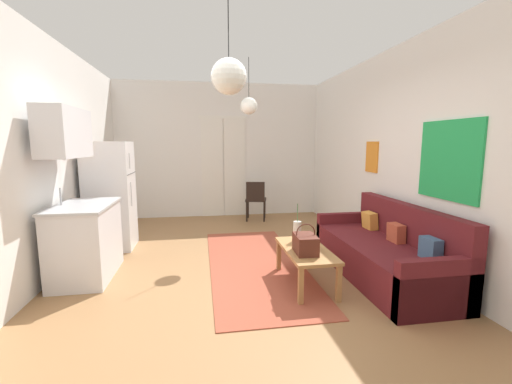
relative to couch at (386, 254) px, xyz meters
name	(u,v)px	position (x,y,z in m)	size (l,w,h in m)	color
ground_plane	(241,290)	(-1.77, 0.02, -0.33)	(4.96, 8.17, 0.10)	#996D44
wall_back	(220,151)	(-1.77, 3.85, 1.15)	(4.56, 0.13, 2.89)	white
wall_right	(427,157)	(0.46, 0.02, 1.17)	(0.12, 7.77, 2.89)	white
wall_left	(11,160)	(-4.00, 0.02, 1.17)	(0.12, 7.77, 2.89)	white
area_rug	(256,264)	(-1.49, 0.66, -0.28)	(1.21, 3.14, 0.01)	#9E4733
couch	(386,254)	(0.00, 0.00, 0.00)	(0.84, 2.11, 0.88)	#5B191E
coffee_table	(306,253)	(-1.03, -0.05, 0.09)	(0.48, 1.02, 0.42)	#A87542
bamboo_vase	(297,231)	(-1.05, 0.25, 0.27)	(0.10, 0.10, 0.46)	beige
handbag	(305,244)	(-1.09, -0.20, 0.25)	(0.24, 0.35, 0.33)	#512319
refrigerator	(110,196)	(-3.56, 1.74, 0.54)	(0.67, 0.64, 1.63)	white
kitchen_counter	(81,217)	(-3.60, 0.58, 0.47)	(0.63, 1.04, 2.01)	silver
accent_chair	(256,198)	(-1.07, 3.17, 0.19)	(0.50, 0.48, 0.83)	black
pendant_lamp_near	(229,76)	(-1.95, -0.73, 1.87)	(0.29, 0.29, 0.89)	black
pendant_lamp_far	(249,106)	(-1.44, 1.63, 1.89)	(0.26, 0.26, 0.85)	black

